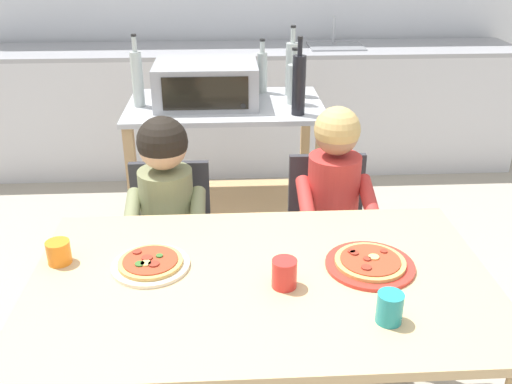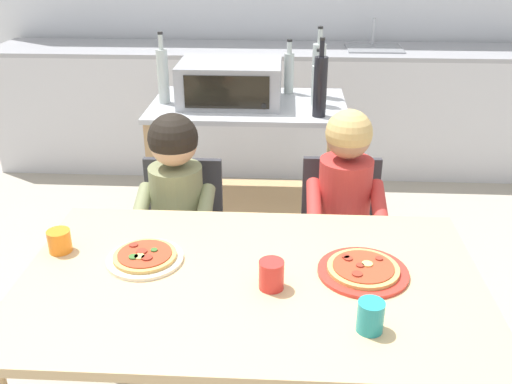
{
  "view_description": "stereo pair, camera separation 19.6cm",
  "coord_description": "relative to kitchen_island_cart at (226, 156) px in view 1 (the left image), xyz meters",
  "views": [
    {
      "loc": [
        -0.1,
        -1.47,
        1.74
      ],
      "look_at": [
        0.0,
        0.3,
        0.9
      ],
      "focal_mm": 39.81,
      "sensor_mm": 36.0,
      "label": 1
    },
    {
      "loc": [
        0.1,
        -1.47,
        1.74
      ],
      "look_at": [
        0.0,
        0.3,
        0.9
      ],
      "focal_mm": 39.81,
      "sensor_mm": 36.0,
      "label": 2
    }
  ],
  "objects": [
    {
      "name": "dining_chair_right",
      "position": [
        0.45,
        -0.67,
        -0.12
      ],
      "size": [
        0.36,
        0.36,
        0.81
      ],
      "color": "#333338",
      "rests_on": "ground"
    },
    {
      "name": "ground_plane",
      "position": [
        0.1,
        -0.17,
        -0.6
      ],
      "size": [
        12.39,
        12.39,
        0.0
      ],
      "primitive_type": "plane",
      "color": "#A89E8C"
    },
    {
      "name": "drinking_cup_teal",
      "position": [
        0.43,
        -1.65,
        0.2
      ],
      "size": [
        0.07,
        0.07,
        0.09
      ],
      "primitive_type": "cylinder",
      "color": "teal",
      "rests_on": "dining_table"
    },
    {
      "name": "pizza_plate_red_rimmed",
      "position": [
        0.45,
        -1.37,
        0.17
      ],
      "size": [
        0.28,
        0.28,
        0.03
      ],
      "color": "red",
      "rests_on": "dining_table"
    },
    {
      "name": "child_in_red_shirt",
      "position": [
        0.45,
        -0.79,
        0.09
      ],
      "size": [
        0.32,
        0.42,
        1.07
      ],
      "color": "#424C6B",
      "rests_on": "ground"
    },
    {
      "name": "bottle_clear_vinegar",
      "position": [
        0.36,
        -0.21,
        0.45
      ],
      "size": [
        0.07,
        0.07,
        0.38
      ],
      "color": "black",
      "rests_on": "kitchen_island_cart"
    },
    {
      "name": "toaster_oven",
      "position": [
        -0.09,
        0.01,
        0.4
      ],
      "size": [
        0.52,
        0.4,
        0.21
      ],
      "color": "#999BA0",
      "rests_on": "kitchen_island_cart"
    },
    {
      "name": "kitchen_counter",
      "position": [
        0.1,
        1.34,
        -0.14
      ],
      "size": [
        4.17,
        0.6,
        1.12
      ],
      "color": "silver",
      "rests_on": "ground"
    },
    {
      "name": "bottle_dark_olive_oil",
      "position": [
        0.37,
        0.15,
        0.44
      ],
      "size": [
        0.07,
        0.07,
        0.37
      ],
      "color": "#ADB7B2",
      "rests_on": "kitchen_island_cart"
    },
    {
      "name": "kitchen_island_cart",
      "position": [
        0.0,
        0.0,
        0.0
      ],
      "size": [
        1.02,
        0.63,
        0.89
      ],
      "color": "#B7BABF",
      "rests_on": "ground"
    },
    {
      "name": "drinking_cup_orange",
      "position": [
        -0.54,
        -1.29,
        0.19
      ],
      "size": [
        0.08,
        0.08,
        0.08
      ],
      "primitive_type": "cylinder",
      "color": "orange",
      "rests_on": "dining_table"
    },
    {
      "name": "pizza_plate_cream",
      "position": [
        -0.25,
        -1.33,
        0.17
      ],
      "size": [
        0.25,
        0.25,
        0.03
      ],
      "color": "beige",
      "rests_on": "dining_table"
    },
    {
      "name": "drinking_cup_red",
      "position": [
        0.16,
        -1.46,
        0.2
      ],
      "size": [
        0.08,
        0.08,
        0.09
      ],
      "primitive_type": "cylinder",
      "color": "red",
      "rests_on": "dining_table"
    },
    {
      "name": "dining_table",
      "position": [
        0.1,
        -1.41,
        0.06
      ],
      "size": [
        1.43,
        0.87,
        0.75
      ],
      "color": "tan",
      "rests_on": "ground"
    },
    {
      "name": "dining_chair_left",
      "position": [
        -0.25,
        -0.72,
        -0.12
      ],
      "size": [
        0.36,
        0.36,
        0.81
      ],
      "color": "#333338",
      "rests_on": "ground"
    },
    {
      "name": "child_in_olive_shirt",
      "position": [
        -0.25,
        -0.84,
        0.09
      ],
      "size": [
        0.32,
        0.42,
        1.05
      ],
      "color": "#424C6B",
      "rests_on": "ground"
    },
    {
      "name": "bottle_slim_sauce",
      "position": [
        0.21,
        0.21,
        0.41
      ],
      "size": [
        0.05,
        0.05,
        0.29
      ],
      "color": "#ADB7B2",
      "rests_on": "kitchen_island_cart"
    },
    {
      "name": "bottle_brown_beer",
      "position": [
        0.36,
        -0.02,
        0.41
      ],
      "size": [
        0.07,
        0.07,
        0.29
      ],
      "color": "#ADB7B2",
      "rests_on": "kitchen_island_cart"
    },
    {
      "name": "bottle_tall_green_wine",
      "position": [
        -0.44,
        -0.02,
        0.44
      ],
      "size": [
        0.06,
        0.06,
        0.36
      ],
      "color": "#ADB7B2",
      "rests_on": "kitchen_island_cart"
    }
  ]
}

